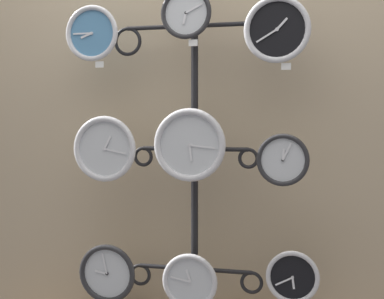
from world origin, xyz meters
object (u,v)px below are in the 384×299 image
clock_top_left (92,33)px  clock_bottom_center (190,281)px  clock_top_right (277,30)px  clock_bottom_left (107,273)px  clock_top_center (186,13)px  clock_bottom_right (293,277)px  clock_middle_right (283,160)px  clock_middle_left (105,149)px  display_stand (195,261)px  clock_middle_center (190,145)px

clock_top_left → clock_bottom_center: clock_top_left is taller
clock_top_right → clock_bottom_left: (-0.76, -0.00, -1.07)m
clock_top_center → clock_bottom_center: 1.17m
clock_top_center → clock_bottom_right: bearing=-0.2°
clock_top_center → clock_top_right: size_ratio=0.81×
clock_middle_right → clock_bottom_center: 0.67m
clock_bottom_left → clock_bottom_right: bearing=1.6°
clock_top_right → clock_top_center: bearing=177.0°
clock_top_center → clock_middle_left: (-0.38, -0.01, -0.59)m
clock_middle_right → clock_bottom_right: size_ratio=0.97×
clock_middle_right → clock_bottom_center: size_ratio=0.89×
clock_top_right → clock_middle_right: clock_top_right is taller
clock_bottom_center → clock_bottom_right: (0.44, 0.03, 0.04)m
clock_bottom_center → clock_bottom_right: 0.45m
clock_top_left → clock_middle_left: 0.53m
display_stand → clock_top_center: size_ratio=8.51×
clock_bottom_left → clock_top_left: bearing=159.4°
display_stand → clock_top_left: 1.14m
display_stand → clock_middle_left: (-0.40, -0.09, 0.52)m
clock_bottom_left → clock_bottom_right: (0.83, 0.02, 0.03)m
display_stand → clock_top_right: 1.09m
display_stand → clock_middle_center: bearing=-87.1°
clock_middle_left → clock_middle_center: size_ratio=0.94×
clock_middle_right → clock_top_left: bearing=178.1°
clock_middle_right → clock_bottom_center: clock_middle_right is taller
clock_middle_right → clock_middle_left: bearing=178.6°
clock_top_left → clock_middle_center: (0.47, -0.04, -0.50)m
clock_top_left → clock_top_right: bearing=-1.6°
clock_top_right → clock_bottom_right: clock_top_right is taller
clock_middle_center → clock_bottom_left: 0.71m
clock_middle_right → clock_bottom_right: 0.50m
clock_middle_right → display_stand: bearing=164.9°
clock_top_center → clock_bottom_center: (0.02, -0.03, -1.17)m
clock_middle_left → clock_middle_center: bearing=-3.8°
clock_bottom_left → clock_top_right: bearing=0.4°
clock_middle_left → clock_bottom_right: bearing=0.2°
display_stand → clock_middle_left: display_stand is taller
clock_middle_left → clock_bottom_center: 0.71m
clock_bottom_left → clock_bottom_center: (0.39, -0.00, -0.01)m
clock_top_right → clock_bottom_left: 1.32m
clock_bottom_left → clock_middle_left: bearing=127.8°
clock_bottom_right → clock_bottom_center: bearing=-176.8°
clock_top_right → clock_bottom_left: clock_top_right is taller
display_stand → clock_top_left: bearing=-170.1°
clock_bottom_center → clock_middle_center: bearing=-87.8°
clock_top_center → clock_middle_center: (0.02, -0.03, -0.57)m
clock_top_center → clock_bottom_right: clock_top_center is taller
clock_middle_center → clock_bottom_left: clock_middle_center is taller
display_stand → clock_top_right: bearing=-15.4°
clock_top_left → clock_top_center: 0.45m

